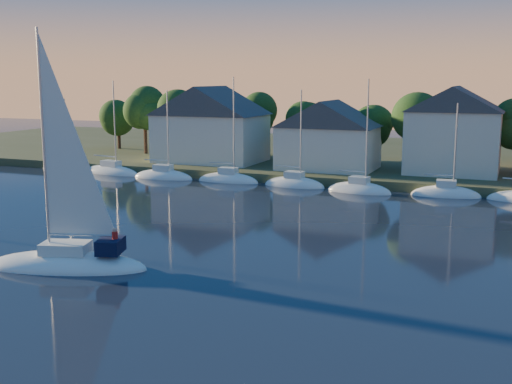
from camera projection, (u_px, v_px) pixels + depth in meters
The scene contains 8 objects.
shoreline_land at pixel (404, 161), 90.68m from camera, with size 160.00×50.00×2.00m, color #394226.
wooden_dock at pixel (368, 187), 69.74m from camera, with size 120.00×3.00×1.00m, color brown.
clubhouse_west at pixel (211, 123), 82.40m from camera, with size 13.65×9.45×9.64m.
clubhouse_centre at pixel (329, 134), 75.64m from camera, with size 11.55×8.40×8.08m.
clubhouse_east at pixel (454, 129), 72.06m from camera, with size 10.50×8.40×9.80m.
tree_line at pixel (406, 115), 77.74m from camera, with size 93.40×5.40×8.90m.
moored_fleet at pixel (362, 190), 67.00m from camera, with size 87.50×2.40×12.05m.
hero_sailboat at pixel (69, 258), 39.89m from camera, with size 10.80×6.18×15.76m.
Camera 1 is at (14.87, -16.23, 11.73)m, focal length 45.00 mm.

